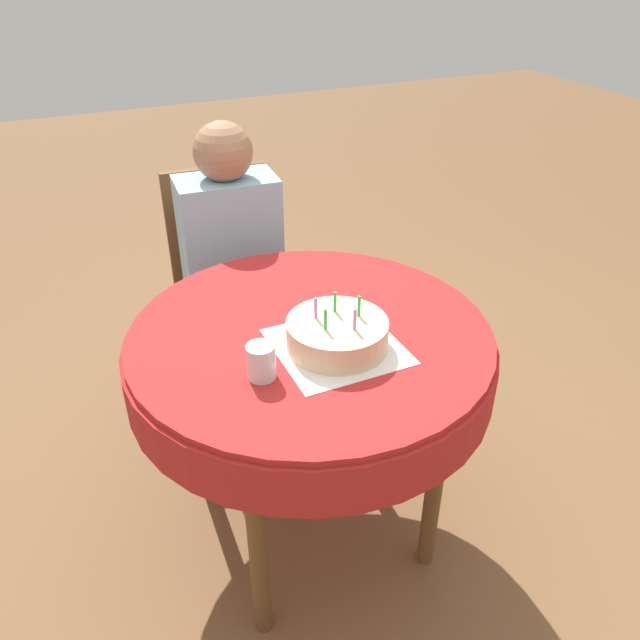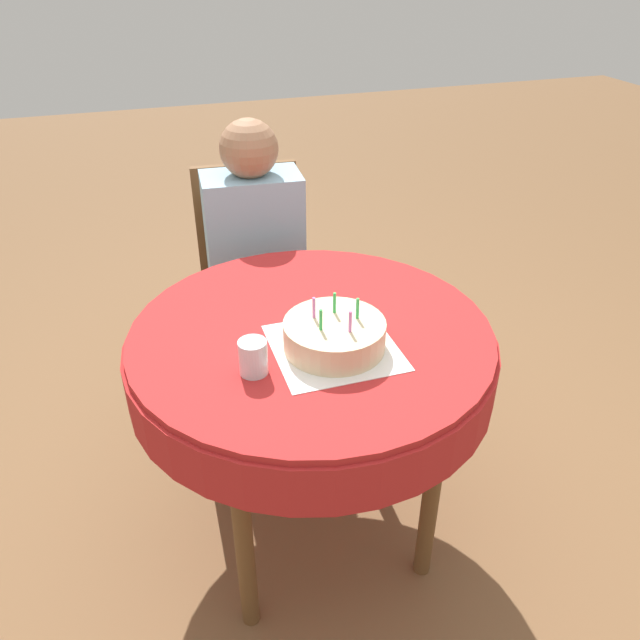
% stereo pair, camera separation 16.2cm
% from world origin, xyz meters
% --- Properties ---
extents(ground_plane, '(12.00, 12.00, 0.00)m').
position_xyz_m(ground_plane, '(0.00, 0.00, 0.00)').
color(ground_plane, brown).
extents(dining_table, '(1.00, 1.00, 0.77)m').
position_xyz_m(dining_table, '(0.00, 0.00, 0.68)').
color(dining_table, '#B22323').
rests_on(dining_table, ground_plane).
extents(chair, '(0.48, 0.48, 0.93)m').
position_xyz_m(chair, '(0.01, 0.82, 0.49)').
color(chair, brown).
rests_on(chair, ground_plane).
extents(person, '(0.36, 0.32, 1.15)m').
position_xyz_m(person, '(0.01, 0.71, 0.69)').
color(person, '#9E7051').
rests_on(person, ground_plane).
extents(napkin, '(0.31, 0.31, 0.00)m').
position_xyz_m(napkin, '(0.03, -0.10, 0.77)').
color(napkin, white).
rests_on(napkin, dining_table).
extents(birthday_cake, '(0.26, 0.26, 0.13)m').
position_xyz_m(birthday_cake, '(0.03, -0.10, 0.81)').
color(birthday_cake, beige).
rests_on(birthday_cake, dining_table).
extents(drinking_glass, '(0.07, 0.07, 0.09)m').
position_xyz_m(drinking_glass, '(-0.19, -0.14, 0.82)').
color(drinking_glass, silver).
rests_on(drinking_glass, dining_table).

